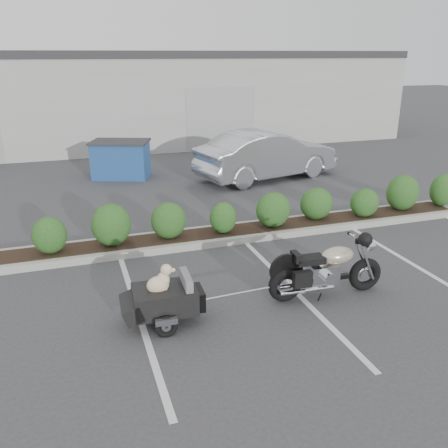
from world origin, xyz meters
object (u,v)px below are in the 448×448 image
object	(u,v)px
motorcycle	(327,270)
sedan	(267,155)
pet_trailer	(164,299)
dumpster	(121,159)

from	to	relation	value
motorcycle	sedan	distance (m)	8.10
motorcycle	pet_trailer	world-z (taller)	motorcycle
motorcycle	sedan	world-z (taller)	sedan
motorcycle	dumpster	xyz separation A→B (m)	(-2.24, 9.44, 0.14)
motorcycle	pet_trailer	bearing A→B (deg)	-177.35
pet_trailer	dumpster	size ratio (longest dim) A/B	0.77
motorcycle	pet_trailer	distance (m)	2.78
motorcycle	dumpster	size ratio (longest dim) A/B	0.96
motorcycle	sedan	size ratio (longest dim) A/B	0.44
sedan	pet_trailer	bearing A→B (deg)	133.15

